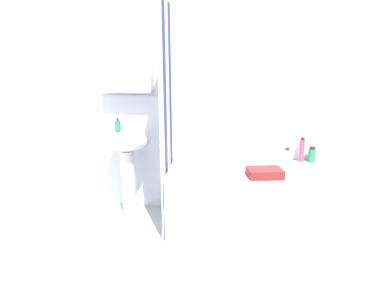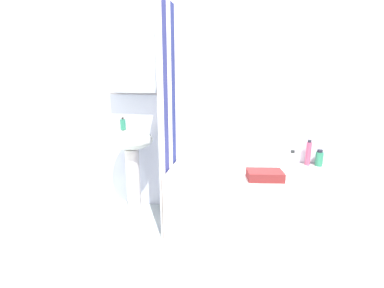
{
  "view_description": "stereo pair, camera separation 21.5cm",
  "coord_description": "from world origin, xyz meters",
  "px_view_note": "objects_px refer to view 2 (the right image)",
  "views": [
    {
      "loc": [
        0.0,
        -1.54,
        1.41
      ],
      "look_at": [
        -0.22,
        0.74,
        0.84
      ],
      "focal_mm": 26.32,
      "sensor_mm": 36.0,
      "label": 1
    },
    {
      "loc": [
        0.21,
        -1.5,
        1.41
      ],
      "look_at": [
        -0.22,
        0.74,
        0.84
      ],
      "focal_mm": 26.32,
      "sensor_mm": 36.0,
      "label": 2
    }
  ],
  "objects_px": {
    "soap_dispenser": "(123,124)",
    "bathtub": "(249,201)",
    "towel_folded": "(265,175)",
    "body_wash_bottle": "(308,153)",
    "shampoo_bottle": "(319,158)",
    "lotion_bottle": "(292,159)",
    "sink": "(132,153)"
  },
  "relations": [
    {
      "from": "soap_dispenser",
      "to": "bathtub",
      "type": "xyz_separation_m",
      "value": [
        1.23,
        -0.11,
        -0.65
      ]
    },
    {
      "from": "soap_dispenser",
      "to": "towel_folded",
      "type": "relative_size",
      "value": 0.45
    },
    {
      "from": "soap_dispenser",
      "to": "body_wash_bottle",
      "type": "bearing_deg",
      "value": 5.25
    },
    {
      "from": "shampoo_bottle",
      "to": "lotion_bottle",
      "type": "relative_size",
      "value": 1.04
    },
    {
      "from": "sink",
      "to": "towel_folded",
      "type": "distance_m",
      "value": 1.31
    },
    {
      "from": "soap_dispenser",
      "to": "sink",
      "type": "bearing_deg",
      "value": 20.23
    },
    {
      "from": "sink",
      "to": "lotion_bottle",
      "type": "height_order",
      "value": "sink"
    },
    {
      "from": "shampoo_bottle",
      "to": "soap_dispenser",
      "type": "bearing_deg",
      "value": -175.09
    },
    {
      "from": "shampoo_bottle",
      "to": "towel_folded",
      "type": "xyz_separation_m",
      "value": [
        -0.51,
        -0.45,
        -0.04
      ]
    },
    {
      "from": "sink",
      "to": "shampoo_bottle",
      "type": "relative_size",
      "value": 5.69
    },
    {
      "from": "bathtub",
      "to": "towel_folded",
      "type": "bearing_deg",
      "value": -59.99
    },
    {
      "from": "shampoo_bottle",
      "to": "body_wash_bottle",
      "type": "bearing_deg",
      "value": 178.85
    },
    {
      "from": "sink",
      "to": "body_wash_bottle",
      "type": "xyz_separation_m",
      "value": [
        1.69,
        0.14,
        0.05
      ]
    },
    {
      "from": "bathtub",
      "to": "shampoo_bottle",
      "type": "height_order",
      "value": "shampoo_bottle"
    },
    {
      "from": "shampoo_bottle",
      "to": "bathtub",
      "type": "bearing_deg",
      "value": -156.74
    },
    {
      "from": "towel_folded",
      "to": "lotion_bottle",
      "type": "bearing_deg",
      "value": 57.07
    },
    {
      "from": "bathtub",
      "to": "towel_folded",
      "type": "xyz_separation_m",
      "value": [
        0.11,
        -0.19,
        0.32
      ]
    },
    {
      "from": "soap_dispenser",
      "to": "towel_folded",
      "type": "bearing_deg",
      "value": -12.34
    },
    {
      "from": "lotion_bottle",
      "to": "body_wash_bottle",
      "type": "bearing_deg",
      "value": 16.5
    },
    {
      "from": "lotion_bottle",
      "to": "sink",
      "type": "bearing_deg",
      "value": -176.52
    },
    {
      "from": "soap_dispenser",
      "to": "lotion_bottle",
      "type": "distance_m",
      "value": 1.64
    },
    {
      "from": "lotion_bottle",
      "to": "soap_dispenser",
      "type": "bearing_deg",
      "value": -175.81
    },
    {
      "from": "bathtub",
      "to": "lotion_bottle",
      "type": "distance_m",
      "value": 0.56
    },
    {
      "from": "soap_dispenser",
      "to": "bathtub",
      "type": "height_order",
      "value": "soap_dispenser"
    },
    {
      "from": "sink",
      "to": "towel_folded",
      "type": "relative_size",
      "value": 3.12
    },
    {
      "from": "shampoo_bottle",
      "to": "lotion_bottle",
      "type": "xyz_separation_m",
      "value": [
        -0.24,
        -0.04,
        -0.0
      ]
    },
    {
      "from": "sink",
      "to": "towel_folded",
      "type": "xyz_separation_m",
      "value": [
        1.28,
        -0.32,
        -0.03
      ]
    },
    {
      "from": "sink",
      "to": "soap_dispenser",
      "type": "xyz_separation_m",
      "value": [
        -0.06,
        -0.02,
        0.29
      ]
    },
    {
      "from": "soap_dispenser",
      "to": "towel_folded",
      "type": "xyz_separation_m",
      "value": [
        1.34,
        -0.29,
        -0.32
      ]
    },
    {
      "from": "lotion_bottle",
      "to": "towel_folded",
      "type": "height_order",
      "value": "lotion_bottle"
    },
    {
      "from": "towel_folded",
      "to": "shampoo_bottle",
      "type": "bearing_deg",
      "value": 41.52
    },
    {
      "from": "soap_dispenser",
      "to": "shampoo_bottle",
      "type": "bearing_deg",
      "value": 4.91
    }
  ]
}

